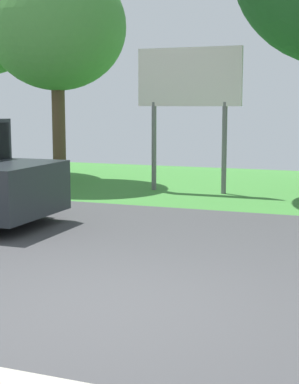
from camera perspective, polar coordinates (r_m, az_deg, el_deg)
The scene contains 3 objects.
ground_plane at distance 9.15m, azimuth 3.88°, elevation -5.42°, with size 40.00×22.00×0.20m.
roadside_billboard at distance 14.51m, azimuth 3.83°, elevation 10.05°, with size 2.60×0.12×3.50m.
tree_center_back at distance 16.52m, azimuth -8.97°, elevation 15.48°, with size 3.73×3.73×5.91m.
Camera 1 is at (2.53, -5.57, 2.15)m, focal length 55.16 mm.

